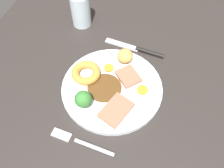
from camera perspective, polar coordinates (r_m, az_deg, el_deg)
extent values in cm
cube|color=#2B2623|center=(62.79, -1.23, -1.15)|extent=(120.00, 84.00, 3.60)
cylinder|color=white|center=(59.92, 0.00, -0.93)|extent=(26.04, 26.04, 1.40)
cylinder|color=#563819|center=(58.87, -1.43, -1.00)|extent=(8.83, 8.83, 0.30)
cube|color=#9E664C|center=(60.86, 4.06, 1.92)|extent=(7.95, 7.95, 0.80)
cube|color=#9E664C|center=(55.28, 1.03, -6.45)|extent=(9.57, 8.04, 0.80)
torus|color=#C68938|center=(61.01, -6.44, 2.80)|extent=(7.75, 7.75, 2.08)
ellipsoid|color=tan|center=(63.35, 3.23, 6.95)|extent=(5.39, 5.35, 3.78)
cylinder|color=orange|center=(59.17, 7.62, -1.16)|extent=(2.82, 2.82, 0.43)
cylinder|color=orange|center=(62.59, -0.81, 3.99)|extent=(2.63, 2.63, 0.57)
cylinder|color=#8CB766|center=(56.05, -6.93, -4.92)|extent=(1.39, 1.39, 1.56)
sphere|color=#387A33|center=(54.15, -7.17, -3.74)|extent=(4.12, 4.12, 4.12)
cylinder|color=silver|center=(53.12, -4.39, -15.37)|extent=(1.65, 9.54, 0.90)
cube|color=silver|center=(55.41, -12.39, -12.22)|extent=(2.35, 4.64, 0.60)
cylinder|color=black|center=(68.71, 9.30, 7.76)|extent=(2.17, 8.58, 1.20)
cube|color=silver|center=(70.61, 2.25, 9.74)|extent=(2.90, 10.63, 0.40)
cylinder|color=silver|center=(75.37, -7.77, 17.69)|extent=(6.06, 6.06, 10.30)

